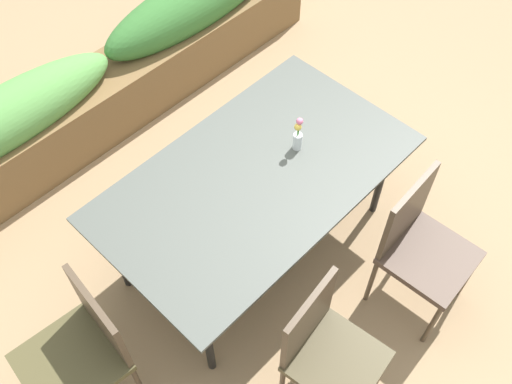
% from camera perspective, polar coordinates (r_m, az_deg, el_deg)
% --- Properties ---
extents(ground_plane, '(12.00, 12.00, 0.00)m').
position_cam_1_polar(ground_plane, '(3.70, -0.18, -5.16)').
color(ground_plane, '#9E7F5B').
extents(dining_table, '(1.74, 1.01, 0.71)m').
position_cam_1_polar(dining_table, '(3.15, 0.00, 1.10)').
color(dining_table, '#4C514C').
rests_on(dining_table, ground).
extents(chair_near_right, '(0.46, 0.46, 0.92)m').
position_cam_1_polar(chair_near_right, '(3.22, 15.87, -4.82)').
color(chair_near_right, '#4C3A2F').
rests_on(chair_near_right, ground).
extents(chair_near_left, '(0.45, 0.45, 0.89)m').
position_cam_1_polar(chair_near_left, '(2.88, 6.88, -14.95)').
color(chair_near_left, '#4A412A').
rests_on(chair_near_left, ground).
extents(chair_end_left, '(0.50, 0.50, 0.86)m').
position_cam_1_polar(chair_end_left, '(2.99, -16.78, -14.52)').
color(chair_end_left, '#4D472A').
rests_on(chair_end_left, ground).
extents(flower_vase, '(0.05, 0.05, 0.23)m').
position_cam_1_polar(flower_vase, '(3.17, 4.14, 5.56)').
color(flower_vase, silver).
rests_on(flower_vase, dining_table).
extents(planter_box, '(3.56, 0.44, 0.77)m').
position_cam_1_polar(planter_box, '(4.28, -13.82, 10.91)').
color(planter_box, brown).
rests_on(planter_box, ground).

